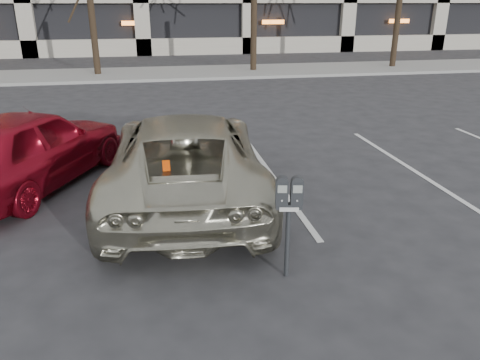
# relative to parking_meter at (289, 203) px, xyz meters

# --- Properties ---
(ground) EXTENTS (140.00, 140.00, 0.00)m
(ground) POSITION_rel_parking_meter_xyz_m (-0.70, 1.00, -0.96)
(ground) COLOR #28282B
(ground) RESTS_ON ground
(sidewalk) EXTENTS (80.00, 4.00, 0.12)m
(sidewalk) POSITION_rel_parking_meter_xyz_m (-0.70, 17.00, -0.90)
(sidewalk) COLOR gray
(sidewalk) RESTS_ON ground
(stall_lines) EXTENTS (16.90, 5.20, 0.00)m
(stall_lines) POSITION_rel_parking_meter_xyz_m (-2.10, 3.30, -0.95)
(stall_lines) COLOR silver
(stall_lines) RESTS_ON ground
(parking_meter) EXTENTS (0.34, 0.18, 1.25)m
(parking_meter) POSITION_rel_parking_meter_xyz_m (0.00, 0.00, 0.00)
(parking_meter) COLOR black
(parking_meter) RESTS_ON ground
(suv_silver) EXTENTS (2.77, 5.34, 1.44)m
(suv_silver) POSITION_rel_parking_meter_xyz_m (-0.97, 2.63, -0.24)
(suv_silver) COLOR #B3AF98
(suv_silver) RESTS_ON ground
(car_red) EXTENTS (3.29, 4.51, 1.43)m
(car_red) POSITION_rel_parking_meter_xyz_m (-3.63, 3.68, -0.25)
(car_red) COLOR maroon
(car_red) RESTS_ON ground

